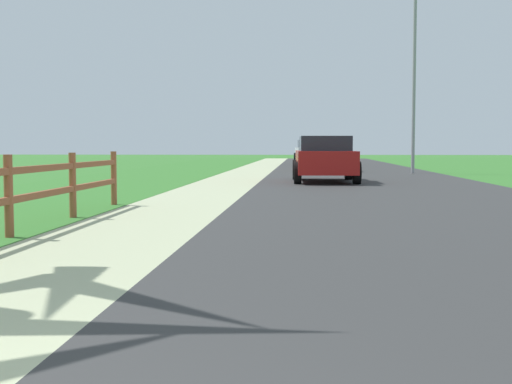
% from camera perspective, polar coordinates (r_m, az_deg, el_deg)
% --- Properties ---
extents(ground_plane, '(120.00, 120.00, 0.00)m').
position_cam_1_polar(ground_plane, '(26.45, 0.99, 1.42)').
color(ground_plane, '#327029').
extents(road_asphalt, '(7.00, 66.00, 0.01)m').
position_cam_1_polar(road_asphalt, '(28.49, 8.25, 1.57)').
color(road_asphalt, '#313131').
rests_on(road_asphalt, ground).
extents(curb_concrete, '(6.00, 66.00, 0.01)m').
position_cam_1_polar(curb_concrete, '(28.74, -4.79, 1.61)').
color(curb_concrete, '#AEB48B').
rests_on(curb_concrete, ground).
extents(grass_verge, '(5.00, 66.00, 0.00)m').
position_cam_1_polar(grass_verge, '(29.01, -7.72, 1.62)').
color(grass_verge, '#327029').
rests_on(grass_verge, ground).
extents(parked_suv_red, '(2.08, 4.25, 1.44)m').
position_cam_1_polar(parked_suv_red, '(21.65, 5.77, 2.81)').
color(parked_suv_red, maroon).
rests_on(parked_suv_red, ground).
extents(parked_car_beige, '(2.19, 4.35, 1.48)m').
position_cam_1_polar(parked_car_beige, '(31.03, 5.55, 3.18)').
color(parked_car_beige, '#C6B793').
rests_on(parked_car_beige, ground).
extents(parked_car_black, '(2.14, 4.73, 1.57)m').
position_cam_1_polar(parked_car_black, '(39.70, 5.76, 3.36)').
color(parked_car_black, black).
rests_on(parked_car_black, ground).
extents(parked_car_silver, '(2.25, 4.44, 1.55)m').
position_cam_1_polar(parked_car_silver, '(47.03, 4.53, 3.42)').
color(parked_car_silver, '#B7BABF').
rests_on(parked_car_silver, ground).
extents(street_lamp, '(1.17, 0.20, 7.44)m').
position_cam_1_polar(street_lamp, '(29.09, 13.30, 10.11)').
color(street_lamp, gray).
rests_on(street_lamp, ground).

